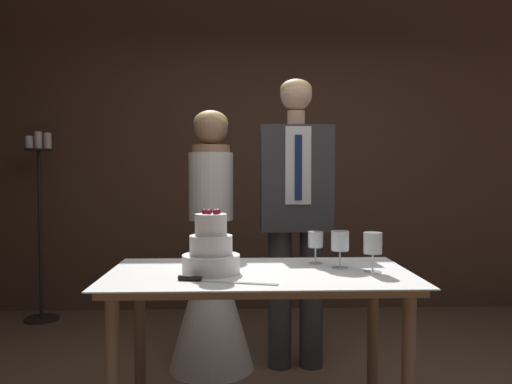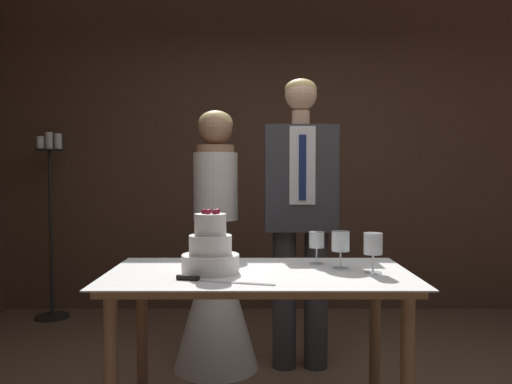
# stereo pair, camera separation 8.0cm
# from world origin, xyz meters

# --- Properties ---
(wall_back) EXTENTS (5.29, 0.12, 2.92)m
(wall_back) POSITION_xyz_m (0.00, 2.33, 1.46)
(wall_back) COLOR #513828
(wall_back) RESTS_ON ground_plane
(cake_table) EXTENTS (1.37, 0.72, 0.80)m
(cake_table) POSITION_xyz_m (-0.25, 0.01, 0.69)
(cake_table) COLOR #8E6B4C
(cake_table) RESTS_ON ground_plane
(tiered_cake) EXTENTS (0.26, 0.26, 0.29)m
(tiered_cake) POSITION_xyz_m (-0.46, -0.01, 0.90)
(tiered_cake) COLOR white
(tiered_cake) RESTS_ON cake_table
(cake_knife) EXTENTS (0.41, 0.13, 0.02)m
(cake_knife) POSITION_xyz_m (-0.47, -0.19, 0.81)
(cake_knife) COLOR silver
(cake_knife) RESTS_ON cake_table
(wine_glass_near) EXTENTS (0.08, 0.08, 0.18)m
(wine_glass_near) POSITION_xyz_m (0.26, -0.02, 0.92)
(wine_glass_near) COLOR silver
(wine_glass_near) RESTS_ON cake_table
(wine_glass_middle) EXTENTS (0.07, 0.07, 0.16)m
(wine_glass_middle) POSITION_xyz_m (0.04, 0.20, 0.91)
(wine_glass_middle) COLOR silver
(wine_glass_middle) RESTS_ON cake_table
(wine_glass_far) EXTENTS (0.08, 0.08, 0.18)m
(wine_glass_far) POSITION_xyz_m (0.13, 0.08, 0.92)
(wine_glass_far) COLOR silver
(wine_glass_far) RESTS_ON cake_table
(bride) EXTENTS (0.54, 0.54, 1.64)m
(bride) POSITION_xyz_m (-0.52, 0.91, 0.61)
(bride) COLOR white
(bride) RESTS_ON ground_plane
(groom) EXTENTS (0.45, 0.25, 1.83)m
(groom) POSITION_xyz_m (0.02, 0.91, 1.03)
(groom) COLOR #38383D
(groom) RESTS_ON ground_plane
(candle_stand) EXTENTS (0.28, 0.28, 1.58)m
(candle_stand) POSITION_xyz_m (-2.00, 1.98, 0.80)
(candle_stand) COLOR black
(candle_stand) RESTS_ON ground_plane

